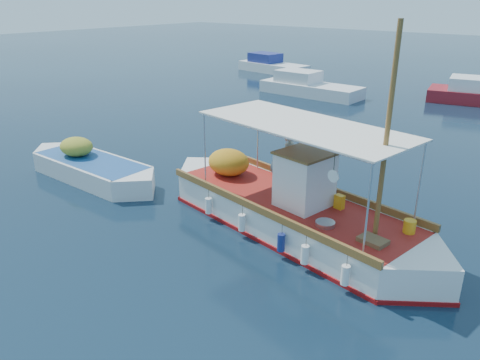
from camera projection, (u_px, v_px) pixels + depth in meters
The scene contains 5 objects.
ground at pixel (276, 235), 13.68m from camera, with size 160.00×160.00×0.00m, color black.
fishing_caique at pixel (288, 210), 13.93m from camera, with size 10.19×3.96×6.29m.
dinghy at pixel (91, 169), 17.81m from camera, with size 6.81×2.01×1.66m.
bg_boat_nw at pixel (308, 88), 32.53m from camera, with size 7.16×2.47×1.80m.
bg_boat_far_w at pixel (271, 66), 42.16m from camera, with size 6.90×3.09×1.80m.
Camera 1 is at (6.87, -10.03, 6.55)m, focal length 35.00 mm.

